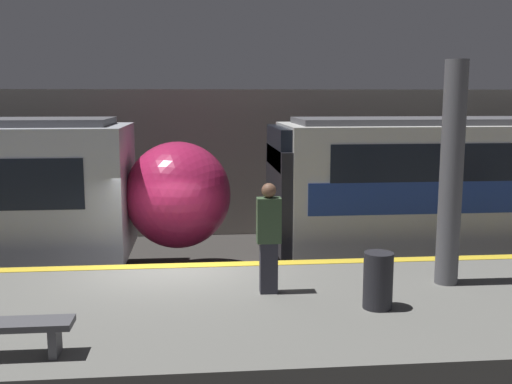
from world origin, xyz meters
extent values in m
plane|color=#33302D|center=(0.00, 0.00, 0.00)|extent=(120.00, 120.00, 0.00)
cube|color=slate|center=(0.00, -2.29, 0.51)|extent=(40.00, 4.58, 1.01)
cube|color=gold|center=(0.00, -0.15, 1.02)|extent=(40.00, 0.30, 0.01)
cube|color=#9E998E|center=(0.00, 6.69, 2.17)|extent=(50.00, 0.15, 4.34)
cylinder|color=#56565B|center=(4.66, -1.62, 2.87)|extent=(0.38, 0.38, 3.72)
ellipsoid|color=#B21E4C|center=(0.03, 2.64, 1.90)|extent=(2.42, 2.71, 2.44)
sphere|color=#F2EFCC|center=(0.98, 2.64, 1.47)|extent=(0.20, 0.20, 0.20)
cube|color=black|center=(2.35, 2.64, 1.81)|extent=(0.25, 2.89, 2.32)
cube|color=black|center=(2.35, 2.64, 2.98)|extent=(0.25, 2.59, 0.93)
sphere|color=#EA4C42|center=(2.20, 1.98, 1.41)|extent=(0.18, 0.18, 0.18)
sphere|color=#EA4C42|center=(2.20, 3.31, 1.41)|extent=(0.18, 0.18, 0.18)
cube|color=#2D2D38|center=(1.60, -1.83, 1.43)|extent=(0.28, 0.20, 0.83)
cube|color=#3D5638|center=(1.60, -1.83, 2.20)|extent=(0.38, 0.24, 0.72)
sphere|color=brown|center=(1.60, -1.83, 2.68)|extent=(0.23, 0.23, 0.23)
cube|color=#4C4C51|center=(-1.27, -3.93, 1.22)|extent=(0.10, 0.32, 0.41)
cube|color=#4C4C51|center=(-1.79, -3.93, 1.42)|extent=(1.50, 0.40, 0.08)
cylinder|color=#232328|center=(3.14, -2.69, 1.44)|extent=(0.44, 0.44, 0.85)
camera|label=1|loc=(0.51, -11.04, 4.15)|focal=42.00mm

